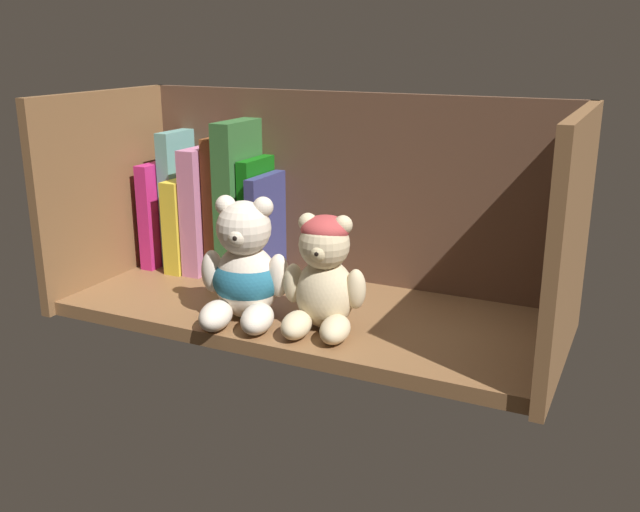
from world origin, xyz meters
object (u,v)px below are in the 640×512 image
object	(u,v)px
book_4	(228,204)
book_7	(272,225)
teddy_bear_smaller	(324,276)
book_5	(245,197)
book_3	(212,207)
book_1	(181,198)
teddy_bear_larger	(245,272)
book_2	(196,220)
book_0	(169,211)
book_6	(261,217)

from	to	relation	value
book_4	book_7	xyz separation A→B (cm)	(8.21, 0.00, -2.68)
book_4	teddy_bear_smaller	size ratio (longest dim) A/B	1.43
book_5	book_4	bearing A→B (deg)	180.00
book_3	book_7	distance (cm)	11.51
book_3	teddy_bear_smaller	xyz separation A→B (cm)	(28.41, -16.71, -2.85)
book_1	teddy_bear_larger	size ratio (longest dim) A/B	1.31
book_2	book_4	distance (cm)	7.35
book_2	book_0	bearing A→B (deg)	180.00
book_0	book_3	xyz separation A→B (cm)	(8.79, 0.00, 1.51)
book_4	teddy_bear_smaller	world-z (taller)	book_4
book_0	book_2	bearing A→B (deg)	0.00
book_3	book_2	bearing A→B (deg)	180.00
book_1	book_3	bearing A→B (deg)	0.00
teddy_bear_larger	book_6	bearing A→B (deg)	113.70
book_2	book_3	size ratio (longest dim) A/B	0.75
book_0	book_7	size ratio (longest dim) A/B	1.03
book_6	book_0	bearing A→B (deg)	180.00
book_2	book_1	bearing A→B (deg)	180.00
book_7	teddy_bear_larger	size ratio (longest dim) A/B	0.98
book_4	book_5	xyz separation A→B (cm)	(3.25, 0.00, 1.35)
book_1	book_4	bearing A→B (deg)	0.00
book_2	teddy_bear_larger	xyz separation A→B (cm)	(20.56, -18.09, -0.88)
book_3	book_5	world-z (taller)	book_5
book_3	teddy_bear_smaller	distance (cm)	33.09
book_1	book_5	xyz separation A→B (cm)	(12.65, 0.00, 1.21)
book_0	book_5	world-z (taller)	book_5
book_6	book_3	bearing A→B (deg)	180.00
book_7	teddy_bear_larger	distance (cm)	19.09
book_5	book_7	size ratio (longest dim) A/B	1.48
book_5	book_7	distance (cm)	6.40
book_5	teddy_bear_larger	bearing A→B (deg)	-59.09
book_0	book_1	size ratio (longest dim) A/B	0.77
book_0	book_2	world-z (taller)	book_0
book_4	teddy_bear_smaller	bearing A→B (deg)	-33.49
book_2	book_7	size ratio (longest dim) A/B	0.91
book_6	teddy_bear_larger	distance (cm)	19.96
book_2	book_5	world-z (taller)	book_5
book_1	teddy_bear_larger	distance (cm)	29.98
book_0	book_3	distance (cm)	8.92
book_1	book_6	bearing A→B (deg)	0.00
book_5	book_6	size ratio (longest dim) A/B	1.30
book_5	book_0	bearing A→B (deg)	180.00
book_3	book_4	world-z (taller)	book_4
teddy_bear_larger	book_7	bearing A→B (deg)	107.98
book_0	teddy_bear_larger	xyz separation A→B (cm)	(26.03, -18.09, -1.97)
book_1	teddy_bear_larger	bearing A→B (deg)	-37.61
book_5	book_7	world-z (taller)	book_5
book_1	book_4	distance (cm)	9.39
book_7	teddy_bear_smaller	world-z (taller)	book_7
book_0	book_4	xyz separation A→B (cm)	(11.95, 0.00, 2.39)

